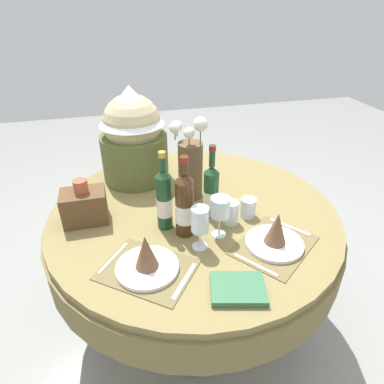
% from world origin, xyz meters
% --- Properties ---
extents(ground, '(8.00, 8.00, 0.00)m').
position_xyz_m(ground, '(0.00, 0.00, 0.00)').
color(ground, gray).
extents(dining_table, '(1.41, 1.41, 0.75)m').
position_xyz_m(dining_table, '(0.00, 0.00, 0.61)').
color(dining_table, olive).
rests_on(dining_table, ground).
extents(place_setting_left, '(0.43, 0.41, 0.16)m').
position_xyz_m(place_setting_left, '(-0.27, -0.35, 0.79)').
color(place_setting_left, brown).
rests_on(place_setting_left, dining_table).
extents(place_setting_right, '(0.43, 0.41, 0.16)m').
position_xyz_m(place_setting_right, '(0.26, -0.34, 0.79)').
color(place_setting_right, brown).
rests_on(place_setting_right, dining_table).
extents(flower_vase, '(0.16, 0.20, 0.43)m').
position_xyz_m(flower_vase, '(0.02, 0.13, 0.93)').
color(flower_vase, brown).
rests_on(flower_vase, dining_table).
extents(wine_bottle_left, '(0.07, 0.07, 0.35)m').
position_xyz_m(wine_bottle_left, '(0.07, -0.06, 0.88)').
color(wine_bottle_left, '#194223').
rests_on(wine_bottle_left, dining_table).
extents(wine_bottle_centre, '(0.07, 0.07, 0.36)m').
position_xyz_m(wine_bottle_centre, '(-0.16, -0.10, 0.89)').
color(wine_bottle_centre, '#194223').
rests_on(wine_bottle_centre, dining_table).
extents(wine_bottle_right, '(0.08, 0.08, 0.37)m').
position_xyz_m(wine_bottle_right, '(-0.08, -0.17, 0.89)').
color(wine_bottle_right, '#422814').
rests_on(wine_bottle_right, dining_table).
extents(wine_glass_left, '(0.07, 0.07, 0.19)m').
position_xyz_m(wine_glass_left, '(-0.05, -0.27, 0.88)').
color(wine_glass_left, silver).
rests_on(wine_glass_left, dining_table).
extents(wine_glass_right, '(0.08, 0.08, 0.19)m').
position_xyz_m(wine_glass_right, '(0.06, -0.22, 0.89)').
color(wine_glass_right, silver).
rests_on(wine_glass_right, dining_table).
extents(tumbler_near_left, '(0.07, 0.07, 0.09)m').
position_xyz_m(tumbler_near_left, '(0.23, -0.11, 0.79)').
color(tumbler_near_left, silver).
rests_on(tumbler_near_left, dining_table).
extents(tumbler_mid, '(0.07, 0.07, 0.11)m').
position_xyz_m(tumbler_mid, '(0.13, -0.14, 0.80)').
color(tumbler_mid, silver).
rests_on(tumbler_mid, dining_table).
extents(book_on_table, '(0.22, 0.19, 0.03)m').
position_xyz_m(book_on_table, '(0.02, -0.54, 0.76)').
color(book_on_table, '#336642').
rests_on(book_on_table, dining_table).
extents(gift_tub_back_left, '(0.36, 0.36, 0.52)m').
position_xyz_m(gift_tub_back_left, '(-0.23, 0.40, 1.02)').
color(gift_tub_back_left, '#566033').
rests_on(gift_tub_back_left, dining_table).
extents(woven_basket_side_left, '(0.20, 0.14, 0.21)m').
position_xyz_m(woven_basket_side_left, '(-0.50, 0.04, 0.83)').
color(woven_basket_side_left, brown).
rests_on(woven_basket_side_left, dining_table).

